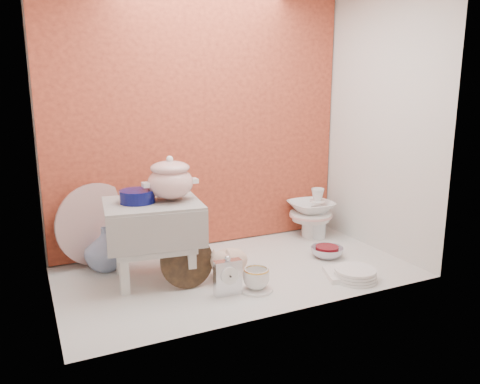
% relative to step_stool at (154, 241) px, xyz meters
% --- Properties ---
extents(ground, '(1.80, 1.80, 0.00)m').
position_rel_step_stool_xyz_m(ground, '(0.42, -0.09, -0.20)').
color(ground, silver).
rests_on(ground, ground).
extents(niche_shell, '(1.86, 1.03, 1.53)m').
position_rel_step_stool_xyz_m(niche_shell, '(0.42, 0.09, 0.73)').
color(niche_shell, '#CB5332').
rests_on(niche_shell, ground).
extents(step_stool, '(0.50, 0.44, 0.40)m').
position_rel_step_stool_xyz_m(step_stool, '(0.00, 0.00, 0.00)').
color(step_stool, silver).
rests_on(step_stool, ground).
extents(soup_tureen, '(0.35, 0.35, 0.22)m').
position_rel_step_stool_xyz_m(soup_tureen, '(0.09, -0.01, 0.31)').
color(soup_tureen, white).
rests_on(soup_tureen, step_stool).
extents(cobalt_bowl, '(0.22, 0.22, 0.06)m').
position_rel_step_stool_xyz_m(cobalt_bowl, '(-0.07, 0.02, 0.23)').
color(cobalt_bowl, '#0A0D4D').
rests_on(cobalt_bowl, step_stool).
extents(floral_platter, '(0.44, 0.17, 0.44)m').
position_rel_step_stool_xyz_m(floral_platter, '(-0.22, 0.35, 0.02)').
color(floral_platter, silver).
rests_on(floral_platter, ground).
extents(blue_white_vase, '(0.23, 0.23, 0.23)m').
position_rel_step_stool_xyz_m(blue_white_vase, '(-0.20, 0.24, -0.09)').
color(blue_white_vase, silver).
rests_on(blue_white_vase, ground).
extents(lacquer_tray, '(0.26, 0.09, 0.26)m').
position_rel_step_stool_xyz_m(lacquer_tray, '(0.12, -0.15, -0.07)').
color(lacquer_tray, black).
rests_on(lacquer_tray, ground).
extents(mantel_clock, '(0.13, 0.05, 0.19)m').
position_rel_step_stool_xyz_m(mantel_clock, '(0.26, -0.32, -0.11)').
color(mantel_clock, silver).
rests_on(mantel_clock, ground).
extents(plush_pig, '(0.30, 0.24, 0.15)m').
position_rel_step_stool_xyz_m(plush_pig, '(0.36, -0.11, -0.12)').
color(plush_pig, '#C8A48D').
rests_on(plush_pig, ground).
extents(teacup_saucer, '(0.21, 0.21, 0.01)m').
position_rel_step_stool_xyz_m(teacup_saucer, '(0.40, -0.34, -0.19)').
color(teacup_saucer, white).
rests_on(teacup_saucer, ground).
extents(gold_rim_teacup, '(0.14, 0.14, 0.10)m').
position_rel_step_stool_xyz_m(gold_rim_teacup, '(0.40, -0.34, -0.14)').
color(gold_rim_teacup, white).
rests_on(gold_rim_teacup, teacup_saucer).
extents(lattice_dish, '(0.24, 0.24, 0.03)m').
position_rel_step_stool_xyz_m(lattice_dish, '(0.88, -0.39, -0.19)').
color(lattice_dish, white).
rests_on(lattice_dish, ground).
extents(dinner_plate_stack, '(0.26, 0.26, 0.06)m').
position_rel_step_stool_xyz_m(dinner_plate_stack, '(0.90, -0.44, -0.17)').
color(dinner_plate_stack, white).
rests_on(dinner_plate_stack, ground).
extents(crystal_bowl, '(0.24, 0.24, 0.06)m').
position_rel_step_stool_xyz_m(crystal_bowl, '(0.96, -0.11, -0.17)').
color(crystal_bowl, silver).
rests_on(crystal_bowl, ground).
extents(clear_glass_vase, '(0.11, 0.11, 0.20)m').
position_rel_step_stool_xyz_m(clear_glass_vase, '(1.12, 0.21, -0.10)').
color(clear_glass_vase, silver).
rests_on(clear_glass_vase, ground).
extents(porcelain_tower, '(0.28, 0.28, 0.32)m').
position_rel_step_stool_xyz_m(porcelain_tower, '(1.09, 0.24, -0.04)').
color(porcelain_tower, white).
rests_on(porcelain_tower, ground).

